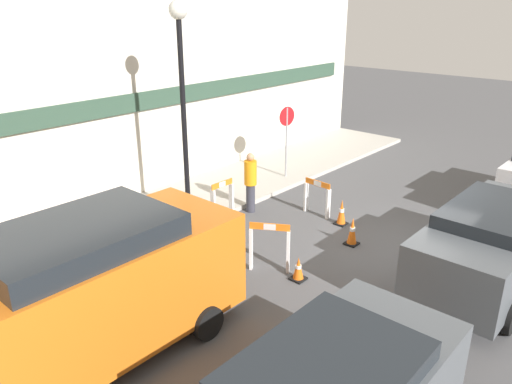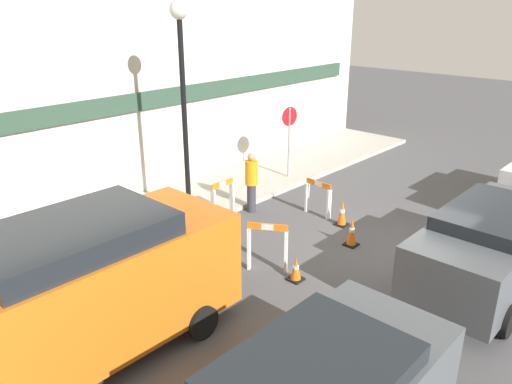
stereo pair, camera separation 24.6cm
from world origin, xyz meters
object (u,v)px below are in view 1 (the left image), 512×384
(stop_sign, at_px, (287,130))
(person_worker, at_px, (250,181))
(parked_car_1, at_px, (491,241))
(work_van, at_px, (86,289))
(streetlamp_post, at_px, (182,85))

(stop_sign, distance_m, person_worker, 2.92)
(parked_car_1, xyz_separation_m, work_van, (-6.55, 3.92, 0.33))
(streetlamp_post, bearing_deg, person_worker, -27.83)
(work_van, bearing_deg, stop_sign, 19.07)
(streetlamp_post, bearing_deg, parked_car_1, -74.35)
(streetlamp_post, bearing_deg, stop_sign, 1.19)
(work_van, bearing_deg, streetlamp_post, 32.68)
(stop_sign, bearing_deg, person_worker, 28.14)
(parked_car_1, relative_size, work_van, 0.90)
(streetlamp_post, xyz_separation_m, stop_sign, (4.21, 0.09, -1.90))
(stop_sign, height_order, parked_car_1, stop_sign)
(streetlamp_post, height_order, person_worker, streetlamp_post)
(person_worker, bearing_deg, parked_car_1, 32.45)
(stop_sign, bearing_deg, parked_car_1, 81.59)
(person_worker, xyz_separation_m, work_van, (-6.15, -2.16, 0.39))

